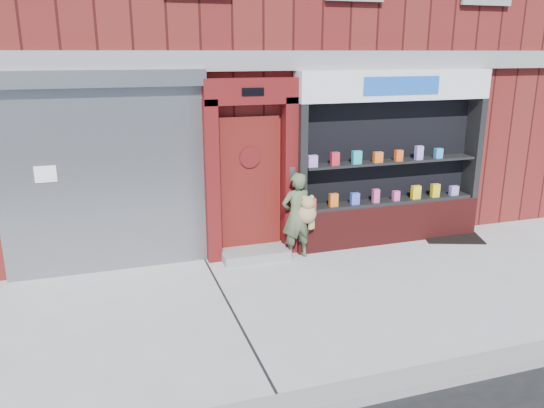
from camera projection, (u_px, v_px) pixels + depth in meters
name	position (u px, v px, depth m)	size (l,w,h in m)	color
ground	(340.00, 295.00, 7.42)	(80.00, 80.00, 0.00)	#9E9E99
curb	(429.00, 378.00, 5.44)	(60.00, 0.30, 0.12)	gray
building	(232.00, 18.00, 11.79)	(12.00, 8.16, 8.00)	#5D1715
shutter_bay	(103.00, 162.00, 7.82)	(3.10, 0.30, 3.04)	gray
red_door_bay	(251.00, 170.00, 8.50)	(1.52, 0.58, 2.90)	#580F10
pharmacy_bay	(390.00, 166.00, 9.22)	(3.50, 0.41, 3.00)	#531513
woman	(298.00, 215.00, 8.62)	(0.61, 0.41, 1.43)	#4C5A3B
doormat	(452.00, 237.00, 9.72)	(1.01, 0.71, 0.03)	black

